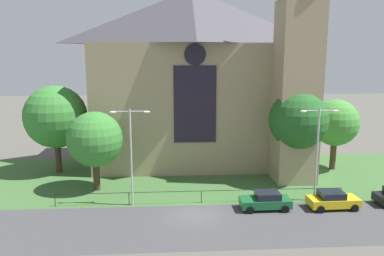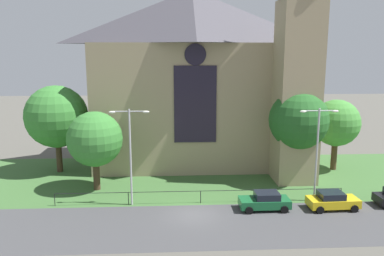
% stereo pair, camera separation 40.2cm
% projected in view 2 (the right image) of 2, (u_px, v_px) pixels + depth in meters
% --- Properties ---
extents(ground, '(160.00, 160.00, 0.00)m').
position_uv_depth(ground, '(188.00, 176.00, 41.73)').
color(ground, '#56544C').
extents(road_asphalt, '(120.00, 8.00, 0.01)m').
position_uv_depth(road_asphalt, '(195.00, 225.00, 29.97)').
color(road_asphalt, '#424244').
rests_on(road_asphalt, ground).
extents(grass_verge, '(120.00, 20.00, 0.01)m').
position_uv_depth(grass_verge, '(189.00, 183.00, 39.77)').
color(grass_verge, '#3D6633').
rests_on(grass_verge, ground).
extents(church_building, '(23.20, 16.20, 26.00)m').
position_uv_depth(church_building, '(199.00, 76.00, 45.37)').
color(church_building, tan).
rests_on(church_building, ground).
extents(iron_railing, '(25.29, 0.07, 1.13)m').
position_uv_depth(iron_railing, '(201.00, 193.00, 34.24)').
color(iron_railing, black).
rests_on(iron_railing, ground).
extents(tree_right_near, '(5.86, 5.86, 9.40)m').
position_uv_depth(tree_right_near, '(299.00, 121.00, 38.50)').
color(tree_right_near, '#4C3823').
rests_on(tree_right_near, ground).
extents(tree_right_far, '(5.18, 5.18, 7.94)m').
position_uv_depth(tree_right_far, '(336.00, 123.00, 43.25)').
color(tree_right_far, '#4C3823').
rests_on(tree_right_far, ground).
extents(tree_left_far, '(6.76, 6.76, 9.56)m').
position_uv_depth(tree_left_far, '(57.00, 117.00, 42.31)').
color(tree_left_far, '#423021').
rests_on(tree_left_far, ground).
extents(tree_left_near, '(5.24, 5.24, 7.62)m').
position_uv_depth(tree_left_near, '(95.00, 139.00, 36.85)').
color(tree_left_near, '#423021').
rests_on(tree_left_near, ground).
extents(streetlamp_near, '(3.37, 0.26, 8.42)m').
position_uv_depth(streetlamp_near, '(130.00, 145.00, 32.97)').
color(streetlamp_near, '#B2B2B7').
rests_on(streetlamp_near, ground).
extents(streetlamp_far, '(3.37, 0.26, 8.34)m').
position_uv_depth(streetlamp_far, '(317.00, 143.00, 33.85)').
color(streetlamp_far, '#B2B2B7').
rests_on(streetlamp_far, ground).
extents(parked_car_green, '(4.21, 2.05, 1.51)m').
position_uv_depth(parked_car_green, '(265.00, 201.00, 32.88)').
color(parked_car_green, '#196033').
rests_on(parked_car_green, ground).
extents(parked_car_yellow, '(4.26, 2.14, 1.51)m').
position_uv_depth(parked_car_yellow, '(332.00, 200.00, 32.99)').
color(parked_car_yellow, gold).
rests_on(parked_car_yellow, ground).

